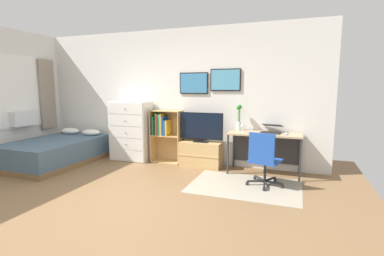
% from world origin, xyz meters
% --- Properties ---
extents(ground_plane, '(7.20, 7.20, 0.00)m').
position_xyz_m(ground_plane, '(0.00, 0.00, 0.00)').
color(ground_plane, brown).
extents(wall_back_with_posters, '(6.12, 0.09, 2.70)m').
position_xyz_m(wall_back_with_posters, '(0.01, 2.43, 1.35)').
color(wall_back_with_posters, silver).
rests_on(wall_back_with_posters, ground_plane).
extents(area_rug, '(1.70, 1.20, 0.01)m').
position_xyz_m(area_rug, '(1.72, 1.32, 0.00)').
color(area_rug, '#9E937F').
rests_on(area_rug, ground_plane).
extents(bed, '(1.33, 2.01, 0.61)m').
position_xyz_m(bed, '(-2.14, 1.37, 0.25)').
color(bed, brown).
rests_on(bed, ground_plane).
extents(dresser, '(0.84, 0.46, 1.24)m').
position_xyz_m(dresser, '(-0.85, 2.15, 0.62)').
color(dresser, white).
rests_on(dresser, ground_plane).
extents(bookshelf, '(0.64, 0.30, 1.07)m').
position_xyz_m(bookshelf, '(-0.10, 2.22, 0.64)').
color(bookshelf, tan).
rests_on(bookshelf, ground_plane).
extents(tv_stand, '(0.80, 0.41, 0.49)m').
position_xyz_m(tv_stand, '(0.72, 2.17, 0.24)').
color(tv_stand, tan).
rests_on(tv_stand, ground_plane).
extents(television, '(0.86, 0.16, 0.57)m').
position_xyz_m(television, '(0.72, 2.15, 0.77)').
color(television, black).
rests_on(television, tv_stand).
extents(desk, '(1.27, 0.55, 0.74)m').
position_xyz_m(desk, '(1.92, 2.17, 0.60)').
color(desk, tan).
rests_on(desk, ground_plane).
extents(office_chair, '(0.58, 0.57, 0.86)m').
position_xyz_m(office_chair, '(1.99, 1.40, 0.46)').
color(office_chair, '#232326').
rests_on(office_chair, ground_plane).
extents(laptop, '(0.39, 0.42, 0.16)m').
position_xyz_m(laptop, '(2.02, 2.18, 0.80)').
color(laptop, '#333338').
rests_on(laptop, desk).
extents(computer_mouse, '(0.06, 0.10, 0.03)m').
position_xyz_m(computer_mouse, '(2.28, 2.04, 0.76)').
color(computer_mouse, silver).
rests_on(computer_mouse, desk).
extents(bamboo_vase, '(0.10, 0.10, 0.48)m').
position_xyz_m(bamboo_vase, '(1.42, 2.26, 1.00)').
color(bamboo_vase, silver).
rests_on(bamboo_vase, desk).
extents(wine_glass, '(0.07, 0.07, 0.18)m').
position_xyz_m(wine_glass, '(1.53, 2.04, 0.87)').
color(wine_glass, silver).
rests_on(wine_glass, desk).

